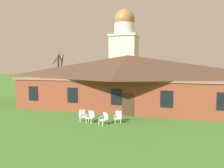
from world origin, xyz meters
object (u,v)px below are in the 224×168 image
lawn_chair_left_end (104,118)px  lawn_chair_by_porch (83,115)px  lawn_chair_middle (118,117)px  lawn_chair_near_door (91,116)px

lawn_chair_left_end → lawn_chair_by_porch: bearing=166.1°
lawn_chair_left_end → lawn_chair_middle: size_ratio=1.00×
lawn_chair_by_porch → lawn_chair_near_door: bearing=-10.0°
lawn_chair_by_porch → lawn_chair_middle: same height
lawn_chair_left_end → lawn_chair_near_door: bearing=163.8°
lawn_chair_near_door → lawn_chair_left_end: (1.33, -0.39, 0.00)m
lawn_chair_near_door → lawn_chair_left_end: bearing=-16.2°
lawn_chair_near_door → lawn_chair_middle: size_ratio=1.00×
lawn_chair_by_porch → lawn_chair_middle: size_ratio=1.00×
lawn_chair_near_door → lawn_chair_left_end: 1.38m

